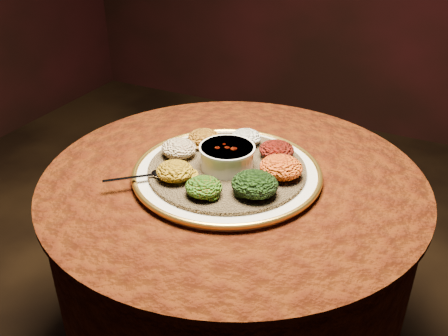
% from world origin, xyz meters
% --- Properties ---
extents(table, '(0.96, 0.96, 0.73)m').
position_xyz_m(table, '(0.00, 0.00, 0.55)').
color(table, black).
rests_on(table, ground).
extents(platter, '(0.55, 0.55, 0.02)m').
position_xyz_m(platter, '(-0.01, -0.01, 0.75)').
color(platter, beige).
rests_on(platter, table).
extents(injera, '(0.49, 0.49, 0.01)m').
position_xyz_m(injera, '(-0.01, -0.01, 0.76)').
color(injera, brown).
rests_on(injera, platter).
extents(stew_bowl, '(0.14, 0.14, 0.06)m').
position_xyz_m(stew_bowl, '(-0.01, -0.01, 0.79)').
color(stew_bowl, silver).
rests_on(stew_bowl, injera).
extents(spoon, '(0.13, 0.11, 0.01)m').
position_xyz_m(spoon, '(-0.14, -0.13, 0.77)').
color(spoon, silver).
rests_on(spoon, injera).
extents(portion_ayib, '(0.08, 0.08, 0.04)m').
position_xyz_m(portion_ayib, '(-0.02, 0.12, 0.78)').
color(portion_ayib, white).
rests_on(portion_ayib, injera).
extents(portion_kitfo, '(0.09, 0.09, 0.04)m').
position_xyz_m(portion_kitfo, '(0.08, 0.09, 0.78)').
color(portion_kitfo, black).
rests_on(portion_kitfo, injera).
extents(portion_tikil, '(0.10, 0.10, 0.05)m').
position_xyz_m(portion_tikil, '(0.12, 0.00, 0.79)').
color(portion_tikil, '#C58510').
rests_on(portion_tikil, injera).
extents(portion_gomen, '(0.11, 0.10, 0.05)m').
position_xyz_m(portion_gomen, '(0.10, -0.09, 0.79)').
color(portion_gomen, black).
rests_on(portion_gomen, injera).
extents(portion_mixveg, '(0.08, 0.08, 0.04)m').
position_xyz_m(portion_mixveg, '(-0.00, -0.15, 0.78)').
color(portion_mixveg, '#A3220A').
rests_on(portion_mixveg, injera).
extents(portion_kik, '(0.09, 0.08, 0.04)m').
position_xyz_m(portion_kik, '(-0.10, -0.12, 0.78)').
color(portion_kik, '#A9760E').
rests_on(portion_kik, injera).
extents(portion_timatim, '(0.09, 0.09, 0.04)m').
position_xyz_m(portion_timatim, '(-0.14, -0.02, 0.78)').
color(portion_timatim, maroon).
rests_on(portion_timatim, injera).
extents(portion_shiro, '(0.09, 0.08, 0.04)m').
position_xyz_m(portion_shiro, '(-0.12, 0.07, 0.78)').
color(portion_shiro, '#905811').
rests_on(portion_shiro, injera).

